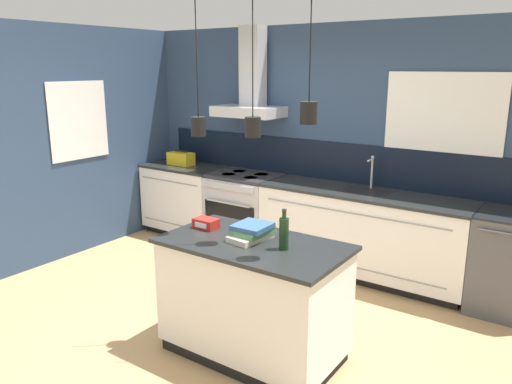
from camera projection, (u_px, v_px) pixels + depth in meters
ground_plane at (214, 324)px, 4.28m from camera, size 16.00×16.00×0.00m
wall_back at (321, 139)px, 5.57m from camera, size 5.60×2.34×2.60m
wall_left at (89, 140)px, 5.86m from camera, size 0.08×3.80×2.60m
counter_run_left at (187, 199)px, 6.53m from camera, size 1.09×0.64×0.91m
counter_run_sink at (362, 233)px, 5.18m from camera, size 2.20×0.64×1.26m
oven_range at (245, 211)px, 6.01m from camera, size 0.81×0.66×0.91m
dishwasher at (509, 263)px, 4.42m from camera, size 0.59×0.65×0.91m
kitchen_island at (253, 299)px, 3.73m from camera, size 1.37×0.76×0.91m
bottle_on_island at (284, 233)px, 3.45m from camera, size 0.07×0.07×0.29m
book_stack at (252, 232)px, 3.66m from camera, size 0.25×0.35×0.12m
red_supply_box at (206, 223)px, 3.93m from camera, size 0.19×0.13×0.08m
yellow_toolbox at (181, 159)px, 6.44m from camera, size 0.34×0.18×0.19m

